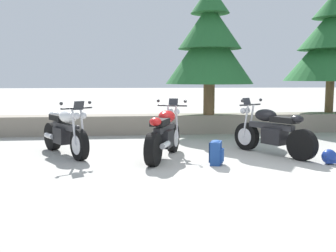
% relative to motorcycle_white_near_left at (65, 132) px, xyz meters
% --- Properties ---
extents(ground_plane, '(120.00, 120.00, 0.00)m').
position_rel_motorcycle_white_near_left_xyz_m(ground_plane, '(3.30, -1.70, -0.49)').
color(ground_plane, '#A3A099').
extents(stone_wall, '(36.00, 0.80, 0.55)m').
position_rel_motorcycle_white_near_left_xyz_m(stone_wall, '(3.30, 3.10, -0.21)').
color(stone_wall, gray).
rests_on(stone_wall, ground).
extents(motorcycle_white_near_left, '(1.23, 1.85, 1.18)m').
position_rel_motorcycle_white_near_left_xyz_m(motorcycle_white_near_left, '(0.00, 0.00, 0.00)').
color(motorcycle_white_near_left, black).
rests_on(motorcycle_white_near_left, ground).
extents(motorcycle_red_centre, '(1.01, 1.98, 1.18)m').
position_rel_motorcycle_white_near_left_xyz_m(motorcycle_red_centre, '(2.05, -0.56, 0.00)').
color(motorcycle_red_centre, black).
rests_on(motorcycle_red_centre, ground).
extents(motorcycle_black_far_right, '(1.22, 1.85, 1.18)m').
position_rel_motorcycle_white_near_left_xyz_m(motorcycle_black_far_right, '(4.35, -0.44, 0.00)').
color(motorcycle_black_far_right, black).
rests_on(motorcycle_black_far_right, ground).
extents(rider_backpack, '(0.32, 0.34, 0.47)m').
position_rel_motorcycle_white_near_left_xyz_m(rider_backpack, '(2.96, -1.28, -0.24)').
color(rider_backpack, navy).
rests_on(rider_backpack, ground).
extents(rider_helmet, '(0.28, 0.28, 0.28)m').
position_rel_motorcycle_white_near_left_xyz_m(rider_helmet, '(5.10, -1.45, -0.35)').
color(rider_helmet, navy).
rests_on(rider_helmet, ground).
extents(pine_tree_far_left, '(2.54, 2.54, 3.71)m').
position_rel_motorcycle_white_near_left_xyz_m(pine_tree_far_left, '(3.71, 2.90, 2.15)').
color(pine_tree_far_left, brown).
rests_on(pine_tree_far_left, stone_wall).
extents(pine_tree_mid_left, '(2.87, 2.87, 3.67)m').
position_rel_motorcycle_white_near_left_xyz_m(pine_tree_mid_left, '(7.65, 3.32, 2.18)').
color(pine_tree_mid_left, brown).
rests_on(pine_tree_mid_left, stone_wall).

